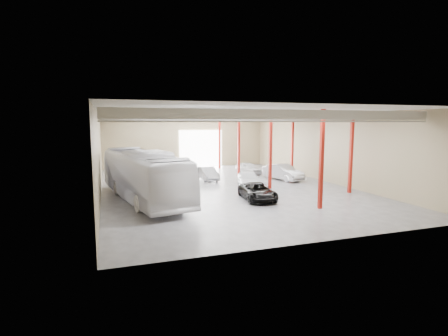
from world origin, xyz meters
TOP-DOWN VIEW (x-y plane):
  - depot_shell at (0.13, 0.48)m, footprint 22.12×32.12m
  - coach_bus at (-7.75, -2.99)m, footprint 5.85×14.45m
  - black_sedan at (0.75, -6.00)m, footprint 2.74×5.00m
  - car_row_a at (2.15, -0.80)m, footprint 3.16×5.08m
  - car_row_b at (-0.32, 4.50)m, footprint 1.55×4.26m
  - car_row_c at (-2.00, 12.00)m, footprint 2.42×4.86m
  - car_right_near at (7.30, 2.00)m, footprint 2.87×5.32m
  - car_right_far at (5.50, 7.20)m, footprint 2.34×4.19m

SIDE VIEW (x-z plane):
  - black_sedan at x=0.75m, z-range 0.00..1.33m
  - car_right_far at x=5.50m, z-range 0.00..1.35m
  - car_row_c at x=-2.00m, z-range 0.00..1.36m
  - car_row_b at x=-0.32m, z-range 0.00..1.40m
  - car_row_a at x=2.15m, z-range 0.00..1.61m
  - car_right_near at x=7.30m, z-range 0.00..1.66m
  - coach_bus at x=-7.75m, z-range 0.00..3.92m
  - depot_shell at x=0.13m, z-range 1.44..8.51m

